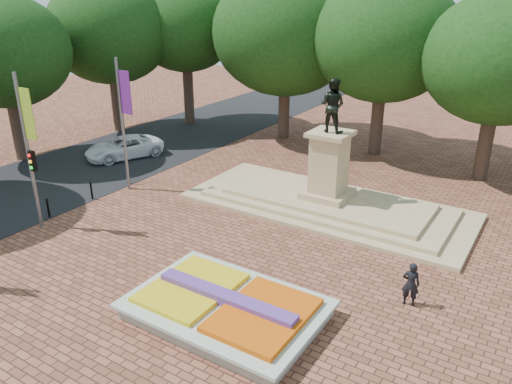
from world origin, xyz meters
TOP-DOWN VIEW (x-y plane):
  - ground at (0.00, 0.00)m, footprint 90.00×90.00m
  - asphalt_street at (-15.00, 5.00)m, footprint 9.00×90.00m
  - flower_bed at (1.03, -2.00)m, footprint 6.30×4.30m
  - monument at (0.00, 8.00)m, footprint 14.00×6.00m
  - tree_row_back at (2.33, 18.00)m, footprint 44.80×8.80m
  - tree_row_street at (-19.50, 4.67)m, footprint 8.40×25.40m
  - banner_poles at (-10.08, -1.31)m, footprint 0.88×11.17m
  - bollard_row at (-10.70, -1.50)m, footprint 0.12×13.12m
  - van at (-14.42, 8.24)m, footprint 3.99×5.39m
  - pedestrian at (5.92, 1.99)m, footprint 0.67×0.51m

SIDE VIEW (x-z plane):
  - ground at x=0.00m, z-range 0.00..0.00m
  - asphalt_street at x=-15.00m, z-range 0.00..0.02m
  - flower_bed at x=1.03m, z-range -0.08..0.83m
  - bollard_row at x=-10.70m, z-range 0.04..1.02m
  - van at x=-14.42m, z-range 0.00..1.36m
  - pedestrian at x=5.92m, z-range 0.00..1.63m
  - monument at x=0.00m, z-range -2.32..4.09m
  - banner_poles at x=-10.08m, z-range 0.38..7.38m
  - tree_row_street at x=-19.50m, z-range 1.40..11.38m
  - tree_row_back at x=2.33m, z-range 1.46..11.89m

